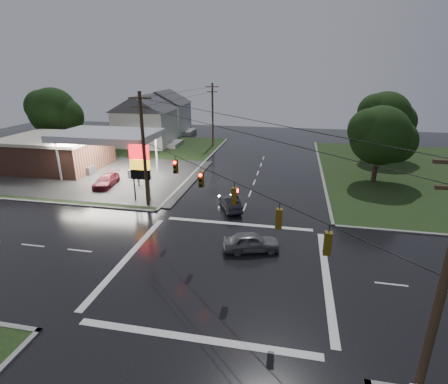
% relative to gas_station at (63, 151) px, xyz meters
% --- Properties ---
extents(ground, '(120.00, 120.00, 0.00)m').
position_rel_gas_station_xyz_m(ground, '(25.68, -19.70, -2.55)').
color(ground, black).
rests_on(ground, ground).
extents(grass_nw, '(36.00, 36.00, 0.08)m').
position_rel_gas_station_xyz_m(grass_nw, '(-0.32, 6.30, -2.51)').
color(grass_nw, black).
rests_on(grass_nw, ground).
extents(gas_station, '(26.20, 18.00, 5.60)m').
position_rel_gas_station_xyz_m(gas_station, '(0.00, 0.00, 0.00)').
color(gas_station, '#2D2D2D').
rests_on(gas_station, ground).
extents(pylon_sign, '(2.00, 0.35, 6.00)m').
position_rel_gas_station_xyz_m(pylon_sign, '(15.18, -9.20, 1.46)').
color(pylon_sign, '#59595E').
rests_on(pylon_sign, ground).
extents(utility_pole_nw, '(2.20, 0.32, 11.00)m').
position_rel_gas_station_xyz_m(utility_pole_nw, '(16.18, -10.20, 3.17)').
color(utility_pole_nw, '#382619').
rests_on(utility_pole_nw, ground).
extents(utility_pole_se, '(2.20, 0.32, 11.00)m').
position_rel_gas_station_xyz_m(utility_pole_se, '(35.18, -29.20, 3.17)').
color(utility_pole_se, '#382619').
rests_on(utility_pole_se, ground).
extents(utility_pole_n, '(2.20, 0.32, 10.50)m').
position_rel_gas_station_xyz_m(utility_pole_n, '(16.18, 18.30, 2.92)').
color(utility_pole_n, '#382619').
rests_on(utility_pole_n, ground).
extents(traffic_signals, '(26.87, 26.87, 1.47)m').
position_rel_gas_station_xyz_m(traffic_signals, '(25.69, -19.72, 3.93)').
color(traffic_signals, black).
rests_on(traffic_signals, ground).
extents(house_near, '(11.05, 8.48, 8.60)m').
position_rel_gas_station_xyz_m(house_near, '(4.73, 16.30, 1.86)').
color(house_near, silver).
rests_on(house_near, ground).
extents(house_far, '(11.05, 8.48, 8.60)m').
position_rel_gas_station_xyz_m(house_far, '(3.73, 28.30, 1.86)').
color(house_far, silver).
rests_on(house_far, ground).
extents(tree_nw_behind, '(8.93, 7.60, 10.00)m').
position_rel_gas_station_xyz_m(tree_nw_behind, '(-8.17, 10.29, 3.63)').
color(tree_nw_behind, black).
rests_on(tree_nw_behind, ground).
extents(tree_ne_near, '(7.99, 6.80, 8.98)m').
position_rel_gas_station_xyz_m(tree_ne_near, '(39.82, 2.29, 3.01)').
color(tree_ne_near, black).
rests_on(tree_ne_near, ground).
extents(tree_ne_far, '(8.46, 7.20, 9.80)m').
position_rel_gas_station_xyz_m(tree_ne_far, '(42.83, 14.29, 3.63)').
color(tree_ne_far, black).
rests_on(tree_ne_far, ground).
extents(car_north, '(2.96, 4.31, 1.34)m').
position_rel_gas_station_xyz_m(car_north, '(24.38, -9.55, -1.88)').
color(car_north, black).
rests_on(car_north, ground).
extents(car_crossing, '(4.51, 2.78, 1.43)m').
position_rel_gas_station_xyz_m(car_crossing, '(27.37, -17.13, -1.83)').
color(car_crossing, slate).
rests_on(car_crossing, ground).
extents(car_pump, '(2.34, 4.80, 1.35)m').
position_rel_gas_station_xyz_m(car_pump, '(9.11, -5.52, -1.87)').
color(car_pump, '#58141D').
rests_on(car_pump, ground).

